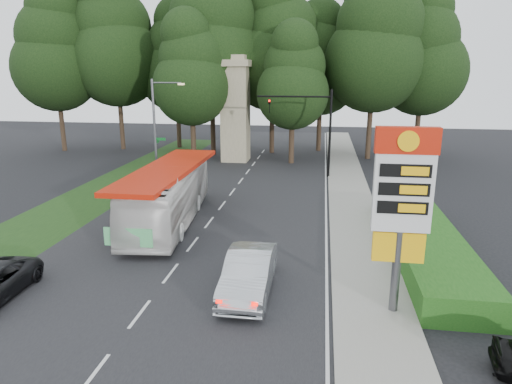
# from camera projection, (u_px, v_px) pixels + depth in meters

# --- Properties ---
(ground) EXTENTS (120.00, 120.00, 0.00)m
(ground) POSITION_uv_depth(u_px,v_px,m) (134.00, 322.00, 16.23)
(ground) COLOR black
(ground) RESTS_ON ground
(road_surface) EXTENTS (14.00, 80.00, 0.02)m
(road_surface) POSITION_uv_depth(u_px,v_px,m) (213.00, 217.00, 27.70)
(road_surface) COLOR black
(road_surface) RESTS_ON ground
(sidewalk_right) EXTENTS (3.00, 80.00, 0.12)m
(sidewalk_right) POSITION_uv_depth(u_px,v_px,m) (356.00, 223.00, 26.50)
(sidewalk_right) COLOR gray
(sidewalk_right) RESTS_ON ground
(grass_verge_left) EXTENTS (5.00, 50.00, 0.02)m
(grass_verge_left) POSITION_uv_depth(u_px,v_px,m) (110.00, 187.00, 34.76)
(grass_verge_left) COLOR #193814
(grass_verge_left) RESTS_ON ground
(hedge) EXTENTS (3.00, 14.00, 1.20)m
(hedge) POSITION_uv_depth(u_px,v_px,m) (425.00, 242.00, 22.12)
(hedge) COLOR #1B4D14
(hedge) RESTS_ON ground
(gas_station_pylon) EXTENTS (2.10, 0.45, 6.85)m
(gas_station_pylon) POSITION_uv_depth(u_px,v_px,m) (402.00, 197.00, 15.70)
(gas_station_pylon) COLOR #59595E
(gas_station_pylon) RESTS_ON ground
(traffic_signal_mast) EXTENTS (6.10, 0.35, 7.20)m
(traffic_signal_mast) POSITION_uv_depth(u_px,v_px,m) (314.00, 121.00, 37.17)
(traffic_signal_mast) COLOR black
(traffic_signal_mast) RESTS_ON ground
(streetlight_signs) EXTENTS (2.75, 0.98, 8.00)m
(streetlight_signs) POSITION_uv_depth(u_px,v_px,m) (157.00, 124.00, 37.09)
(streetlight_signs) COLOR #59595E
(streetlight_signs) RESTS_ON ground
(monument) EXTENTS (3.00, 3.00, 10.05)m
(monument) POSITION_uv_depth(u_px,v_px,m) (235.00, 108.00, 43.86)
(monument) COLOR gray
(monument) RESTS_ON ground
(tree_far_west) EXTENTS (8.96, 8.96, 17.60)m
(tree_far_west) POSITION_uv_depth(u_px,v_px,m) (54.00, 50.00, 48.08)
(tree_far_west) COLOR #2D2116
(tree_far_west) RESTS_ON ground
(tree_west_mid) EXTENTS (9.80, 9.80, 19.25)m
(tree_west_mid) POSITION_uv_depth(u_px,v_px,m) (115.00, 41.00, 48.89)
(tree_west_mid) COLOR #2D2116
(tree_west_mid) RESTS_ON ground
(tree_west_near) EXTENTS (8.40, 8.40, 16.50)m
(tree_west_near) POSITION_uv_depth(u_px,v_px,m) (176.00, 58.00, 50.40)
(tree_west_near) COLOR #2D2116
(tree_west_near) RESTS_ON ground
(tree_center_left) EXTENTS (10.08, 10.08, 19.80)m
(tree_center_left) POSITION_uv_depth(u_px,v_px,m) (211.00, 35.00, 45.36)
(tree_center_left) COLOR #2D2116
(tree_center_left) RESTS_ON ground
(tree_center_right) EXTENTS (9.24, 9.24, 18.15)m
(tree_center_right) POSITION_uv_depth(u_px,v_px,m) (273.00, 46.00, 46.70)
(tree_center_right) COLOR #2D2116
(tree_center_right) RESTS_ON ground
(tree_east_near) EXTENTS (8.12, 8.12, 15.95)m
(tree_east_near) POSITION_uv_depth(u_px,v_px,m) (321.00, 60.00, 48.26)
(tree_east_near) COLOR #2D2116
(tree_east_near) RESTS_ON ground
(tree_east_mid) EXTENTS (9.52, 9.52, 18.70)m
(tree_east_mid) POSITION_uv_depth(u_px,v_px,m) (375.00, 41.00, 43.30)
(tree_east_mid) COLOR #2D2116
(tree_east_mid) RESTS_ON ground
(tree_far_east) EXTENTS (8.68, 8.68, 17.05)m
(tree_far_east) POSITION_uv_depth(u_px,v_px,m) (424.00, 52.00, 44.78)
(tree_far_east) COLOR #2D2116
(tree_far_east) RESTS_ON ground
(tree_monument_left) EXTENTS (7.28, 7.28, 14.30)m
(tree_monument_left) POSITION_uv_depth(u_px,v_px,m) (191.00, 70.00, 42.54)
(tree_monument_left) COLOR #2D2116
(tree_monument_left) RESTS_ON ground
(tree_monument_right) EXTENTS (6.72, 6.72, 13.20)m
(tree_monument_right) POSITION_uv_depth(u_px,v_px,m) (293.00, 78.00, 41.87)
(tree_monument_right) COLOR #2D2116
(tree_monument_right) RESTS_ON ground
(transit_bus) EXTENTS (3.93, 12.04, 3.29)m
(transit_bus) POSITION_uv_depth(u_px,v_px,m) (169.00, 195.00, 26.49)
(transit_bus) COLOR silver
(transit_bus) RESTS_ON ground
(sedan_silver) EXTENTS (1.79, 5.11, 1.68)m
(sedan_silver) POSITION_uv_depth(u_px,v_px,m) (249.00, 273.00, 18.17)
(sedan_silver) COLOR #B4B8BC
(sedan_silver) RESTS_ON ground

